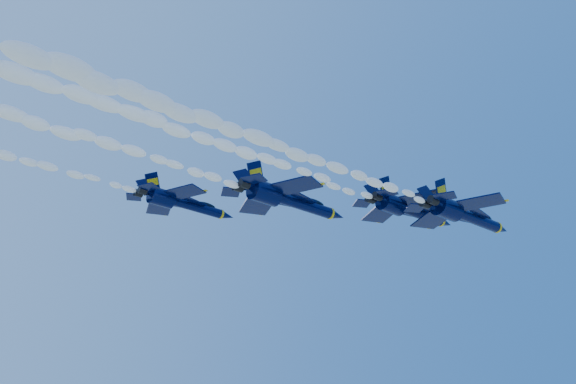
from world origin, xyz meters
TOP-DOWN VIEW (x-y plane):
  - jet_lead at (13.28, -14.23)m, footprint 17.27×14.17m
  - smoke_trail_jet_lead at (-19.41, -14.23)m, footprint 50.62×2.06m
  - jet_second at (11.26, -6.72)m, footprint 16.78×13.77m
  - smoke_trail_jet_second at (-21.23, -6.72)m, footprint 50.62×2.00m
  - jet_third at (-2.22, 3.32)m, footprint 19.18×15.73m
  - smoke_trail_jet_third at (-35.73, 3.32)m, footprint 50.62×2.29m
  - jet_fourth at (-11.87, 15.56)m, footprint 16.09×13.20m

SIDE VIEW (x-z plane):
  - smoke_trail_jet_lead at x=-19.41m, z-range 148.85..150.71m
  - jet_lead at x=13.28m, z-range 147.01..153.42m
  - smoke_trail_jet_second at x=-21.23m, z-range 151.52..153.32m
  - jet_second at x=11.26m, z-range 149.73..155.97m
  - smoke_trail_jet_third at x=-35.73m, z-range 152.60..154.66m
  - jet_third at x=-2.22m, z-range 150.52..157.65m
  - jet_fourth at x=-11.87m, z-range 152.05..158.03m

